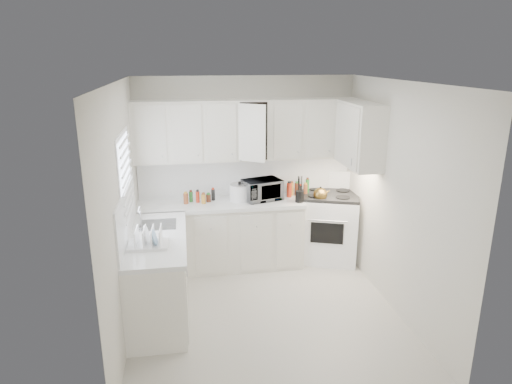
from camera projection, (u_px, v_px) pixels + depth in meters
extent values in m
plane|color=#B8B3A8|center=(266.00, 312.00, 5.26)|extent=(3.20, 3.20, 0.00)
plane|color=white|center=(267.00, 82.00, 4.51)|extent=(3.20, 3.20, 0.00)
plane|color=beige|center=(246.00, 170.00, 6.40)|extent=(3.00, 0.00, 3.00)
plane|color=beige|center=(305.00, 273.00, 3.37)|extent=(3.00, 0.00, 3.00)
plane|color=beige|center=(123.00, 213.00, 4.66)|extent=(0.00, 3.20, 3.20)
plane|color=beige|center=(397.00, 199.00, 5.11)|extent=(0.00, 3.20, 3.20)
cube|color=silver|center=(221.00, 204.00, 6.15)|extent=(2.24, 0.64, 0.05)
cube|color=silver|center=(157.00, 238.00, 5.00)|extent=(0.64, 1.62, 0.05)
cube|color=silver|center=(246.00, 176.00, 6.41)|extent=(2.98, 0.02, 0.55)
cube|color=silver|center=(126.00, 214.00, 4.87)|extent=(0.02, 1.60, 0.55)
imported|color=gray|center=(262.00, 188.00, 6.21)|extent=(0.57, 0.42, 0.34)
cylinder|color=white|center=(246.00, 188.00, 6.30)|extent=(0.12, 0.12, 0.27)
cylinder|color=brown|center=(186.00, 196.00, 6.18)|extent=(0.06, 0.06, 0.13)
cylinder|color=#287A2C|center=(192.00, 198.00, 6.11)|extent=(0.06, 0.06, 0.13)
cylinder|color=red|center=(197.00, 196.00, 6.20)|extent=(0.06, 0.06, 0.13)
cylinder|color=gold|center=(203.00, 198.00, 6.13)|extent=(0.06, 0.06, 0.13)
cylinder|color=#5D2D1A|center=(208.00, 195.00, 6.23)|extent=(0.06, 0.06, 0.13)
cylinder|color=black|center=(214.00, 197.00, 6.15)|extent=(0.06, 0.06, 0.13)
cylinder|color=red|center=(288.00, 189.00, 6.43)|extent=(0.06, 0.06, 0.19)
cylinder|color=gold|center=(293.00, 190.00, 6.38)|extent=(0.06, 0.06, 0.19)
cylinder|color=#5D2D1A|center=(295.00, 188.00, 6.44)|extent=(0.06, 0.06, 0.19)
cylinder|color=black|center=(300.00, 189.00, 6.39)|extent=(0.06, 0.06, 0.19)
cylinder|color=brown|center=(303.00, 188.00, 6.46)|extent=(0.06, 0.06, 0.19)
cylinder|color=#287A2C|center=(308.00, 189.00, 6.41)|extent=(0.06, 0.06, 0.19)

